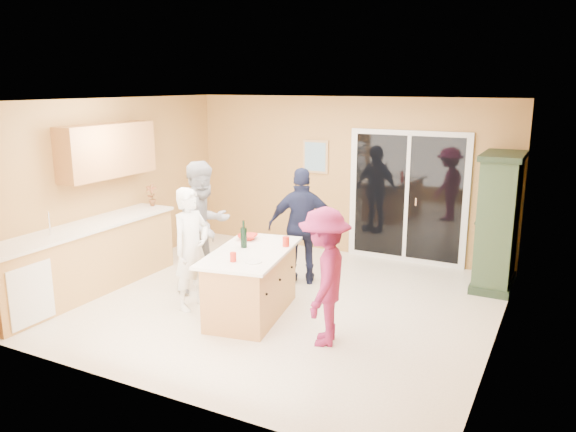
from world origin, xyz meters
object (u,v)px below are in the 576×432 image
at_px(kitchen_island, 251,285).
at_px(woman_grey, 204,226).
at_px(green_hutch, 498,223).
at_px(woman_white, 191,249).
at_px(woman_magenta, 324,277).
at_px(woman_navy, 303,226).

height_order(kitchen_island, woman_grey, woman_grey).
height_order(green_hutch, woman_grey, green_hutch).
height_order(green_hutch, woman_white, green_hutch).
relative_size(kitchen_island, green_hutch, 0.90).
bearing_deg(green_hutch, kitchen_island, -136.22).
bearing_deg(woman_magenta, kitchen_island, -119.78).
distance_m(kitchen_island, woman_magenta, 1.19).
relative_size(woman_grey, woman_magenta, 1.17).
distance_m(kitchen_island, woman_navy, 1.41).
height_order(woman_navy, woman_magenta, woman_navy).
height_order(woman_grey, woman_navy, woman_grey).
bearing_deg(woman_navy, woman_magenta, 99.28).
bearing_deg(kitchen_island, woman_grey, 143.48).
bearing_deg(kitchen_island, woman_magenta, -24.74).
distance_m(kitchen_island, woman_grey, 1.29).
relative_size(woman_navy, woman_magenta, 1.09).
xyz_separation_m(woman_navy, woman_magenta, (1.04, -1.62, -0.07)).
bearing_deg(green_hutch, woman_magenta, -117.94).
bearing_deg(woman_navy, woman_grey, 12.69).
bearing_deg(kitchen_island, woman_white, 179.55).
bearing_deg(kitchen_island, green_hutch, 33.64).
xyz_separation_m(green_hutch, woman_grey, (-3.59, -1.90, -0.03)).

